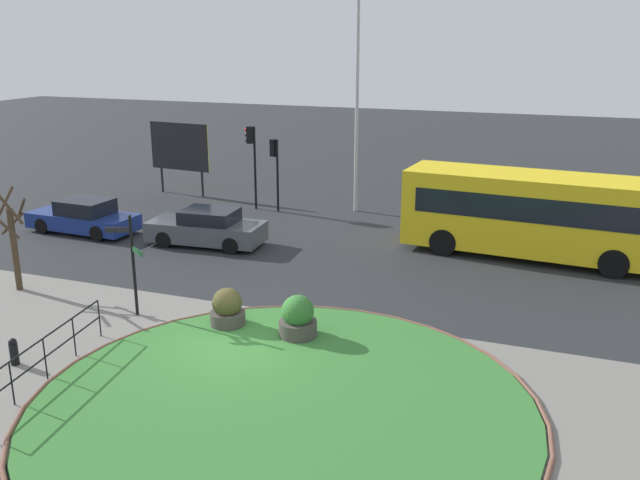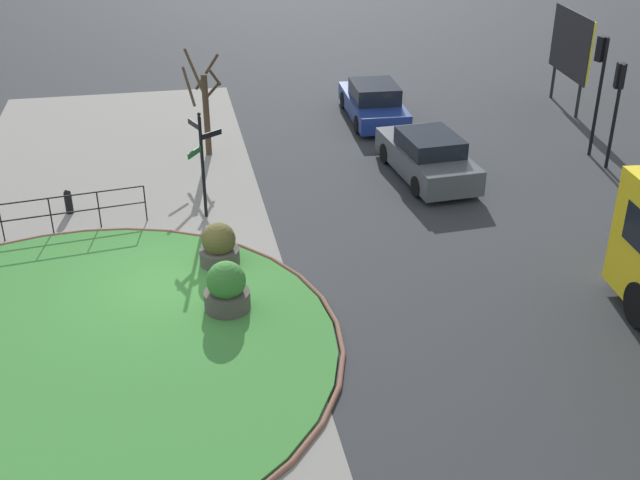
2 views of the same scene
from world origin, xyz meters
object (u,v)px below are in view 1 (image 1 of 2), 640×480
(car_far_lane, at_px, (84,217))
(traffic_light_far, at_px, (275,159))
(car_near_lane, at_px, (207,228))
(planter_kerbside, at_px, (227,310))
(lamppost_tall, at_px, (357,99))
(billboard_left, at_px, (180,148))
(signpost_directional, at_px, (132,258))
(street_tree_bare, at_px, (12,238))
(bollard_foreground, at_px, (14,351))
(bus_yellow, at_px, (532,213))
(planter_near_signpost, at_px, (298,320))
(traffic_light_near, at_px, (252,149))

(car_far_lane, height_order, traffic_light_far, traffic_light_far)
(car_near_lane, distance_m, car_far_lane, 5.63)
(car_far_lane, bearing_deg, planter_kerbside, 149.80)
(lamppost_tall, xyz_separation_m, billboard_left, (-9.39, 0.23, -2.74))
(signpost_directional, distance_m, billboard_left, 15.99)
(traffic_light_far, bearing_deg, billboard_left, 2.54)
(lamppost_tall, bearing_deg, street_tree_bare, -116.96)
(bollard_foreground, relative_size, billboard_left, 0.20)
(bus_yellow, distance_m, planter_near_signpost, 11.02)
(bollard_foreground, distance_m, bus_yellow, 17.60)
(bus_yellow, height_order, planter_near_signpost, bus_yellow)
(bus_yellow, height_order, street_tree_bare, street_tree_bare)
(car_near_lane, relative_size, traffic_light_far, 1.38)
(signpost_directional, distance_m, traffic_light_near, 13.01)
(billboard_left, distance_m, planter_near_signpost, 18.76)
(car_far_lane, height_order, planter_near_signpost, car_far_lane)
(street_tree_bare, bearing_deg, billboard_left, 100.04)
(traffic_light_near, bearing_deg, car_far_lane, 38.89)
(car_near_lane, xyz_separation_m, car_far_lane, (-5.63, -0.24, -0.02))
(signpost_directional, bearing_deg, car_far_lane, 137.15)
(traffic_light_far, distance_m, lamppost_tall, 4.57)
(bus_yellow, height_order, billboard_left, billboard_left)
(bollard_foreground, relative_size, traffic_light_far, 0.22)
(car_far_lane, xyz_separation_m, traffic_light_near, (4.76, 6.09, 2.18))
(car_far_lane, bearing_deg, signpost_directional, 139.77)
(car_near_lane, relative_size, planter_kerbside, 3.97)
(billboard_left, bearing_deg, bus_yellow, -9.75)
(bus_yellow, bearing_deg, traffic_light_near, -8.75)
(bollard_foreground, relative_size, bus_yellow, 0.08)
(bollard_foreground, bearing_deg, planter_near_signpost, 32.93)
(planter_near_signpost, relative_size, planter_kerbside, 1.07)
(car_near_lane, height_order, lamppost_tall, lamppost_tall)
(billboard_left, bearing_deg, signpost_directional, -58.58)
(traffic_light_near, distance_m, planter_kerbside, 13.87)
(signpost_directional, height_order, bollard_foreground, signpost_directional)
(bus_yellow, bearing_deg, planter_kerbside, 57.01)
(bollard_foreground, bearing_deg, bus_yellow, 50.26)
(bollard_foreground, height_order, planter_kerbside, planter_kerbside)
(signpost_directional, bearing_deg, planter_near_signpost, 1.60)
(car_near_lane, bearing_deg, planter_kerbside, 119.35)
(traffic_light_near, xyz_separation_m, planter_near_signpost, (7.45, -12.60, -2.27))
(bus_yellow, xyz_separation_m, street_tree_bare, (-15.01, -9.37, 0.10))
(bollard_foreground, relative_size, car_far_lane, 0.15)
(street_tree_bare, bearing_deg, lamppost_tall, 63.04)
(car_near_lane, bearing_deg, signpost_directional, 98.52)
(lamppost_tall, bearing_deg, planter_kerbside, -87.08)
(bus_yellow, xyz_separation_m, planter_near_signpost, (-5.25, -9.63, -1.09))
(bollard_foreground, xyz_separation_m, car_near_lane, (-0.61, 10.62, 0.30))
(bus_yellow, bearing_deg, lamppost_tall, -23.45)
(traffic_light_near, bearing_deg, signpost_directional, 87.67)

